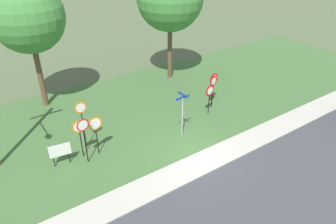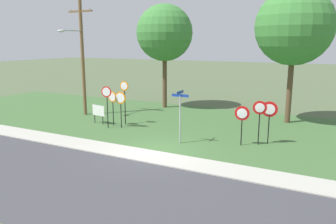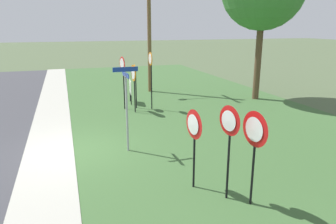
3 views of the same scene
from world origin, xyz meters
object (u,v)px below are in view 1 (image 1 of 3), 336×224
at_px(stop_sign_near_right, 84,132).
at_px(street_name_post, 182,112).
at_px(yield_sign_near_right, 210,93).
at_px(stop_sign_far_center, 82,116).
at_px(oak_tree_left, 27,17).
at_px(stop_sign_far_left, 80,131).
at_px(yield_sign_far_left, 213,84).
at_px(stop_sign_near_left, 96,127).
at_px(notice_board, 60,151).
at_px(yield_sign_near_left, 214,81).

relative_size(stop_sign_near_right, street_name_post, 0.93).
bearing_deg(yield_sign_near_right, stop_sign_far_center, 164.21).
bearing_deg(oak_tree_left, stop_sign_far_center, -86.43).
xyz_separation_m(stop_sign_far_left, yield_sign_far_left, (9.33, 0.15, 0.14)).
distance_m(stop_sign_near_left, street_name_post, 4.90).
xyz_separation_m(stop_sign_near_right, stop_sign_far_left, (-0.02, 0.61, -0.30)).
height_order(stop_sign_far_center, oak_tree_left, oak_tree_left).
xyz_separation_m(stop_sign_far_center, notice_board, (-1.62, -0.73, -1.22)).
distance_m(yield_sign_near_right, yield_sign_far_left, 0.98).
height_order(yield_sign_near_left, yield_sign_near_right, yield_sign_near_left).
distance_m(stop_sign_near_left, notice_board, 2.15).
distance_m(stop_sign_near_left, yield_sign_far_left, 8.55).
bearing_deg(stop_sign_far_left, yield_sign_near_left, 11.16).
bearing_deg(stop_sign_near_left, yield_sign_near_left, 2.16).
xyz_separation_m(street_name_post, notice_board, (-6.69, 1.49, -0.87)).
distance_m(stop_sign_near_right, stop_sign_far_center, 1.39).
relative_size(yield_sign_near_right, yield_sign_far_left, 0.90).
xyz_separation_m(yield_sign_near_left, oak_tree_left, (-9.69, 6.53, 4.36)).
bearing_deg(yield_sign_near_right, oak_tree_left, 130.58).
distance_m(yield_sign_near_left, yield_sign_near_right, 1.55).
relative_size(yield_sign_far_left, notice_board, 1.89).
bearing_deg(street_name_post, yield_sign_near_left, 25.22).
relative_size(stop_sign_near_left, stop_sign_near_right, 0.88).
distance_m(yield_sign_near_right, notice_board, 9.76).
relative_size(stop_sign_near_left, notice_board, 1.86).
relative_size(stop_sign_near_right, notice_board, 2.12).
xyz_separation_m(stop_sign_near_left, yield_sign_near_right, (7.76, -0.16, -0.14)).
bearing_deg(oak_tree_left, yield_sign_near_right, -41.43).
height_order(stop_sign_near_right, yield_sign_far_left, stop_sign_near_right).
relative_size(stop_sign_near_right, yield_sign_far_left, 1.12).
height_order(yield_sign_far_left, street_name_post, street_name_post).
height_order(yield_sign_far_left, oak_tree_left, oak_tree_left).
height_order(stop_sign_far_left, street_name_post, street_name_post).
distance_m(street_name_post, oak_tree_left, 11.09).
bearing_deg(notice_board, yield_sign_near_left, 11.05).
relative_size(stop_sign_far_center, street_name_post, 1.01).
bearing_deg(yield_sign_near_left, stop_sign_near_right, 179.28).
relative_size(street_name_post, oak_tree_left, 0.34).
distance_m(stop_sign_near_right, notice_board, 1.71).
relative_size(notice_board, oak_tree_left, 0.15).
xyz_separation_m(stop_sign_near_left, stop_sign_far_left, (-0.79, 0.25, -0.08)).
distance_m(stop_sign_far_left, notice_board, 1.41).
bearing_deg(oak_tree_left, notice_board, -99.77).
bearing_deg(yield_sign_near_left, yield_sign_near_right, -148.61).
bearing_deg(yield_sign_near_right, yield_sign_far_left, 27.83).
xyz_separation_m(stop_sign_far_left, yield_sign_near_right, (8.56, -0.41, -0.06)).
bearing_deg(yield_sign_far_left, notice_board, 169.51).
relative_size(yield_sign_near_left, yield_sign_far_left, 0.97).
bearing_deg(yield_sign_near_right, stop_sign_near_right, 173.40).
bearing_deg(stop_sign_near_right, oak_tree_left, 80.61).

